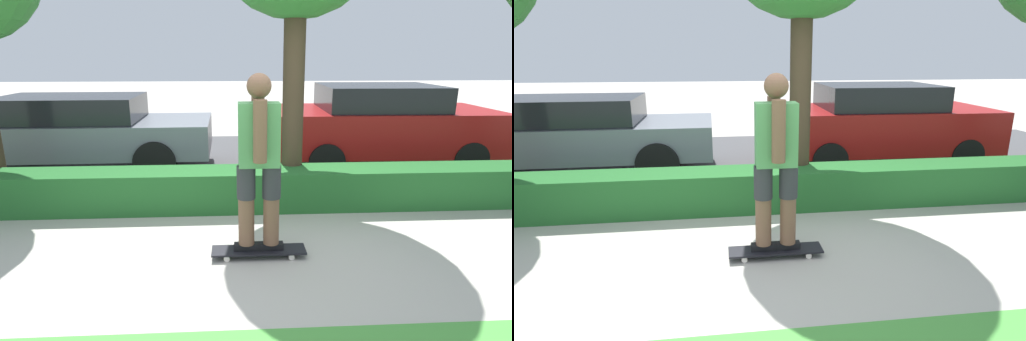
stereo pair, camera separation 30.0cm
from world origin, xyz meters
TOP-DOWN VIEW (x-y plane):
  - ground_plane at (0.00, 0.00)m, footprint 60.00×60.00m
  - street_asphalt at (0.00, 4.20)m, footprint 15.75×5.00m
  - hedge_row at (0.00, 1.60)m, footprint 15.75×0.60m
  - skateboard at (0.01, 0.18)m, footprint 0.98×0.24m
  - skater_person at (0.01, 0.18)m, footprint 0.51×0.46m
  - parked_car_front at (-2.99, 3.62)m, footprint 4.60×1.81m
  - parked_car_middle at (2.55, 3.74)m, footprint 4.06×1.97m

SIDE VIEW (x-z plane):
  - ground_plane at x=0.00m, z-range 0.00..0.00m
  - street_asphalt at x=0.00m, z-range 0.00..0.01m
  - skateboard at x=0.01m, z-range 0.03..0.11m
  - hedge_row at x=0.00m, z-range 0.00..0.55m
  - parked_car_front at x=-2.99m, z-range 0.06..1.42m
  - parked_car_middle at x=2.55m, z-range 0.04..1.55m
  - skater_person at x=0.01m, z-range 0.14..1.94m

